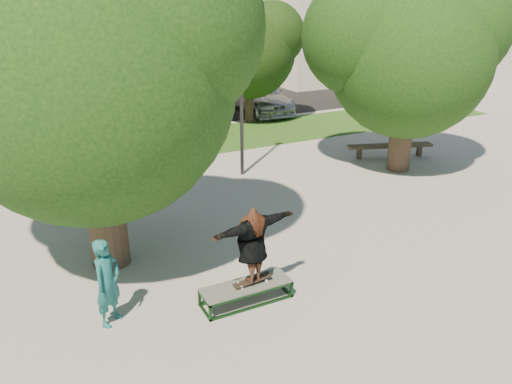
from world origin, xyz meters
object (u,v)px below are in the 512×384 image
tree_right (407,47)px  lamppost (241,80)px  bench (390,147)px  bystander (108,282)px  car_silver_b (258,96)px  grind_box (246,293)px  car_dark (127,107)px  car_grey (109,108)px  tree_left (82,62)px

tree_right → lamppost: (-4.92, 1.92, -0.94)m
lamppost → bench: bearing=-7.9°
bystander → car_silver_b: bystander is taller
grind_box → bench: 10.69m
car_dark → car_silver_b: (6.73, 0.00, -0.04)m
car_dark → car_silver_b: bearing=-3.0°
tree_right → car_dark: size_ratio=1.30×
lamppost → bystander: size_ratio=3.62×
bystander → bench: (11.36, 5.43, -0.44)m
bystander → car_dark: size_ratio=0.34×
bystander → bench: 12.60m
tree_right → car_grey: (-7.34, 11.06, -3.37)m
tree_right → bystander: size_ratio=3.85×
tree_left → car_silver_b: tree_left is taller
grind_box → car_grey: (0.74, 15.91, 0.53)m
tree_right → lamppost: size_ratio=1.07×
car_grey → car_silver_b: size_ratio=0.97×
grind_box → bystander: 2.64m
car_dark → car_silver_b: size_ratio=0.93×
grind_box → bystander: bystander is taller
car_silver_b → bench: bearing=-82.2°
bench → grind_box: bearing=-126.8°
tree_right → bystander: bearing=-157.9°
bench → car_grey: 12.83m
grind_box → tree_left: bearing=126.5°
tree_left → grind_box: tree_left is taller
tree_left → lamppost: size_ratio=1.16×
tree_left → lamppost: tree_left is taller
tree_left → grind_box: (2.12, -2.87, -4.23)m
tree_left → bench: size_ratio=2.27×
tree_left → car_dark: bearing=74.0°
tree_left → grind_box: bearing=-53.5°
lamppost → tree_right: bearing=-21.3°
tree_left → tree_right: (10.21, 1.99, -0.33)m
tree_left → bystander: (-0.38, -2.32, -3.58)m
lamppost → grind_box: lamppost is taller
lamppost → bystander: bearing=-132.3°
grind_box → car_dark: bearing=84.6°
lamppost → bystander: lamppost is taller
lamppost → car_grey: 9.77m
bystander → car_grey: bystander is taller
tree_right → car_grey: size_ratio=1.25×
tree_right → car_silver_b: size_ratio=1.21×
bystander → car_dark: bearing=33.5°
tree_left → car_dark: (3.56, 12.41, -3.60)m
tree_right → lamppost: 5.36m
tree_right → lamppost: tree_right is taller
lamppost → car_silver_b: bearing=59.5°
car_dark → car_grey: size_ratio=0.96×
bystander → car_silver_b: (10.67, 14.72, -0.06)m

